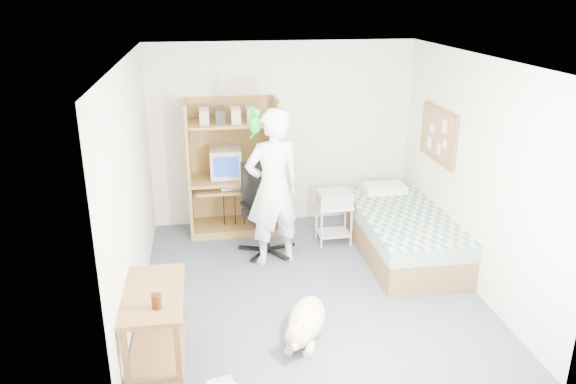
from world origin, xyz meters
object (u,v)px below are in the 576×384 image
Objects in this scene: computer_hutch at (233,172)px; person at (273,188)px; office_chair at (265,221)px; dog at (305,321)px; printer_cart at (334,217)px; bed at (403,233)px; side_desk at (156,319)px.

person reaches higher than computer_hutch.
computer_hutch is 0.92m from office_chair.
person reaches higher than office_chair.
dog is 1.86× the size of printer_cart.
computer_hutch is 2.80m from dog.
printer_cart is at bearing 147.34° from bed.
computer_hutch reaches higher than office_chair.
computer_hutch is 1.58× the size of office_chair.
office_chair reaches higher than bed.
side_desk is at bearing -133.44° from printer_cart.
computer_hutch is at bearing 122.65° from dog.
side_desk is at bearing 39.35° from person.
person reaches higher than side_desk.
person reaches higher than dog.
printer_cart is at bearing 92.17° from dog.
side_desk reaches higher than printer_cart.
office_chair is 1.15× the size of dog.
side_desk is 2.30m from person.
printer_cart is (2.09, 2.30, -0.14)m from side_desk.
bed is 2.17m from dog.
person is (1.25, 1.88, 0.45)m from side_desk.
office_chair is at bearing 116.97° from dog.
person is at bearing 56.29° from side_desk.
office_chair reaches higher than printer_cart.
bed is at bearing 160.87° from person.
computer_hutch is 2.35m from bed.
person is 3.56× the size of printer_cart.
dog is (0.50, -2.68, -0.65)m from computer_hutch.
computer_hutch is at bearing -86.17° from person.
bed is 2.02× the size of side_desk.
computer_hutch is at bearing 73.86° from side_desk.
bed is 0.90m from printer_cart.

